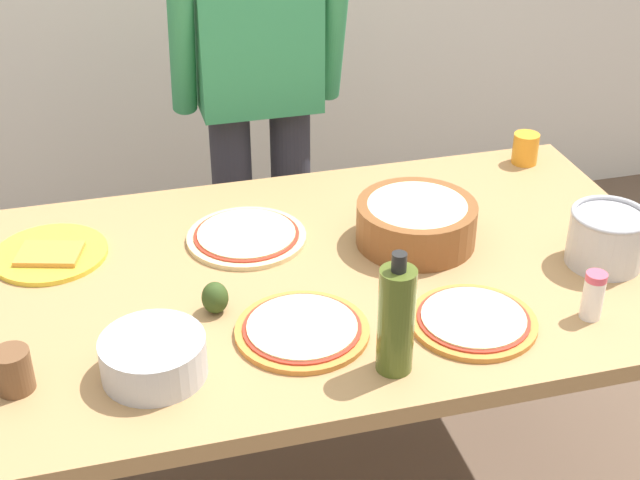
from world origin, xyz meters
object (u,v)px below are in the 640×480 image
Objects in this scene: pizza_second_cooked at (473,320)px; mixing_bowl_steel at (153,357)px; steel_pot at (607,237)px; salt_shaker at (593,295)px; olive_oil_bottle at (396,319)px; cup_small_brown at (13,370)px; avocado at (215,298)px; pizza_raw_on_board at (247,236)px; pizza_cooked_on_tray at (302,330)px; person_cook at (258,77)px; popcorn_bowl at (416,219)px; dining_table at (326,304)px; plate_with_slice at (50,254)px; cup_orange at (525,148)px.

mixing_bowl_steel reaches higher than pizza_second_cooked.
steel_pot reaches higher than pizza_second_cooked.
olive_oil_bottle is at bearing -173.22° from salt_shaker.
salt_shaker is at bearing -3.49° from cup_small_brown.
salt_shaker is at bearing -126.48° from steel_pot.
pizza_raw_on_board is at bearing 66.54° from avocado.
salt_shaker is at bearing -2.98° from mixing_bowl_steel.
person_cook is at bearing 83.18° from pizza_cooked_on_tray.
popcorn_bowl reaches higher than pizza_second_cooked.
pizza_cooked_on_tray reaches higher than dining_table.
olive_oil_bottle is 0.71m from cup_small_brown.
dining_table is 0.64m from plate_with_slice.
steel_pot is (0.38, -0.20, 0.00)m from popcorn_bowl.
cup_orange is (0.06, 0.52, -0.02)m from steel_pot.
person_cook is 1.12m from olive_oil_bottle.
pizza_raw_on_board is 0.58m from olive_oil_bottle.
cup_orange is (0.78, 0.60, 0.03)m from pizza_cooked_on_tray.
mixing_bowl_steel is (-0.42, -1.02, -0.14)m from person_cook.
steel_pot is (0.38, 0.14, 0.06)m from pizza_second_cooked.
dining_table is 5.67× the size of pizza_raw_on_board.
pizza_second_cooked is 0.79m from cup_orange.
popcorn_bowl is 0.54m from cup_orange.
olive_oil_bottle is (-0.20, -0.09, 0.10)m from pizza_second_cooked.
dining_table is 15.09× the size of salt_shaker.
salt_shaker is (0.47, -1.07, -0.13)m from person_cook.
pizza_raw_on_board is 1.63× the size of steel_pot.
person_cook is 5.94× the size of pizza_cooked_on_tray.
dining_table is 0.50m from mixing_bowl_steel.
pizza_cooked_on_tray and pizza_second_cooked have the same top height.
pizza_cooked_on_tray is 3.21× the size of cup_small_brown.
mixing_bowl_steel is at bearing 179.28° from pizza_second_cooked.
pizza_cooked_on_tray is (0.04, -0.39, 0.00)m from pizza_raw_on_board.
person_cook reaches higher than cup_small_brown.
plate_with_slice is 0.86m from olive_oil_bottle.
avocado is (0.40, 0.15, -0.01)m from cup_small_brown.
person_cook is 9.34× the size of steel_pot.
mixing_bowl_steel is 2.35× the size of cup_small_brown.
popcorn_bowl is at bearing 39.17° from pizza_cooked_on_tray.
steel_pot is 2.04× the size of cup_small_brown.
pizza_raw_on_board is 3.32× the size of cup_orange.
pizza_second_cooked is 0.25m from salt_shaker.
person_cook is at bearing 56.24° from cup_small_brown.
person_cook is at bearing 67.89° from mixing_bowl_steel.
pizza_cooked_on_tray is 0.23m from olive_oil_bottle.
popcorn_bowl is at bearing -16.31° from pizza_raw_on_board.
steel_pot reaches higher than mixing_bowl_steel.
avocado is (-0.27, -0.85, -0.14)m from person_cook.
cup_small_brown is at bearing -154.63° from cup_orange.
olive_oil_bottle is 3.66× the size of avocado.
olive_oil_bottle is (0.03, -0.37, 0.20)m from dining_table.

